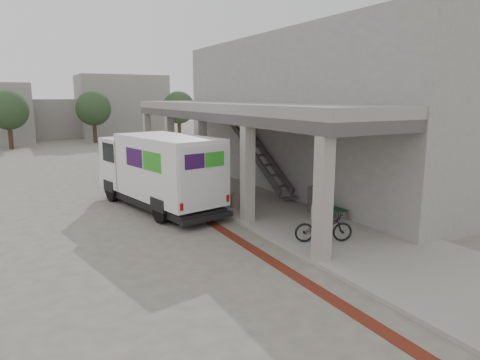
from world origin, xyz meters
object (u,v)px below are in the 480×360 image
fedex_truck (158,170)px  bench (327,209)px  bicycle_black (323,227)px  utility_cabinet (317,200)px

fedex_truck → bench: fedex_truck is taller
bicycle_black → fedex_truck: bearing=48.9°
fedex_truck → utility_cabinet: bearing=-50.6°
utility_cabinet → bicycle_black: 3.11m
bench → utility_cabinet: size_ratio=1.73×
bench → utility_cabinet: 0.56m
fedex_truck → bench: (4.78, -4.29, -1.13)m
fedex_truck → bench: 6.52m
fedex_truck → bicycle_black: size_ratio=4.15×
bench → bicycle_black: bicycle_black is taller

